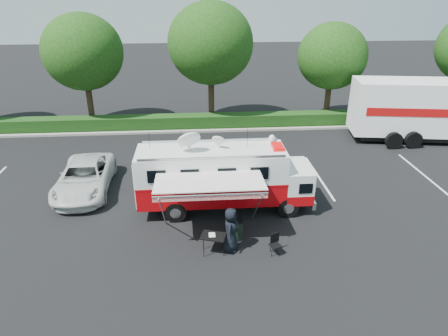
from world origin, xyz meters
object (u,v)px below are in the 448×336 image
Objects in this scene: folding_table at (213,236)px; white_suv at (87,191)px; command_truck at (223,177)px; trash_bin at (236,229)px.

white_suv is at bearing 137.55° from folding_table.
folding_table is at bearing -100.79° from command_truck.
folding_table is at bearing -44.04° from white_suv.
folding_table is (-0.65, -3.43, -0.90)m from command_truck.
command_truck is 7.55m from white_suv.
trash_bin is at bearing 41.76° from folding_table.
command_truck reaches higher than trash_bin.
white_suv is 4.94× the size of folding_table.
command_truck is at bearing 97.93° from trash_bin.
command_truck is at bearing 79.21° from folding_table.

